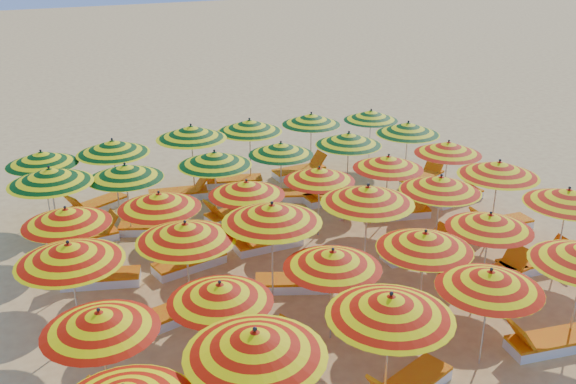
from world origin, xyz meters
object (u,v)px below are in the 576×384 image
object	(u,v)px
umbrella_25	(125,171)
umbrella_3	(490,280)
umbrella_1	(255,343)
lounger_5	(394,319)
umbrella_16	(441,184)
lounger_6	(495,276)
lounger_18	(154,227)
umbrella_17	(499,169)
umbrella_24	(50,176)
lounger_14	(266,242)
lounger_13	(191,262)
lounger_12	(99,278)
lounger_26	(300,171)
umbrella_15	(368,195)
umbrella_27	(281,149)
umbrella_2	(391,306)
umbrella_29	(408,128)
umbrella_35	(371,115)
lounger_20	(297,195)
umbrella_14	(272,213)
lounger_17	(85,238)
umbrella_10	(490,222)
lounger_23	(96,206)
lounger_9	(296,282)
umbrella_21	(319,174)
umbrella_19	(159,201)
umbrella_28	(349,139)
umbrella_20	(247,188)
lounger_2	(549,342)
umbrella_6	(100,321)
umbrella_11	(568,197)
umbrella_18	(66,216)
umbrella_12	(69,253)
umbrella_13	(185,232)
beachgoer_a	(343,198)
umbrella_22	(388,162)
lounger_25	(233,181)
umbrella_7	(220,292)
lounger_8	(164,317)
lounger_24	(180,193)
lounger_11	(499,225)
umbrella_32	(191,132)
umbrella_9	(425,241)
umbrella_30	(42,158)
lounger_15	(400,211)
umbrella_8	(333,259)
lounger_10	(418,251)

from	to	relation	value
umbrella_25	umbrella_3	bearing A→B (deg)	-61.37
umbrella_1	lounger_5	xyz separation A→B (m)	(3.78, 1.83, -1.79)
umbrella_16	lounger_5	size ratio (longest dim) A/B	1.43
lounger_6	lounger_18	size ratio (longest dim) A/B	0.98
lounger_18	umbrella_1	bearing A→B (deg)	-71.95
umbrella_17	umbrella_24	world-z (taller)	umbrella_24
lounger_14	lounger_18	bearing A→B (deg)	-42.73
lounger_5	lounger_13	size ratio (longest dim) A/B	0.97
lounger_6	lounger_12	bearing A→B (deg)	148.29
lounger_5	lounger_26	bearing A→B (deg)	-101.95
umbrella_15	umbrella_27	size ratio (longest dim) A/B	1.24
umbrella_3	umbrella_2	bearing A→B (deg)	-176.18
lounger_6	umbrella_29	bearing A→B (deg)	67.41
umbrella_35	lounger_20	distance (m)	4.35
umbrella_14	umbrella_35	xyz separation A→B (m)	(6.56, 6.34, -0.28)
umbrella_27	lounger_17	world-z (taller)	umbrella_27
umbrella_10	lounger_23	distance (m)	10.73
umbrella_14	lounger_23	distance (m)	7.07
lounger_9	lounger_13	bearing A→B (deg)	156.50
umbrella_21	lounger_12	xyz separation A→B (m)	(-5.60, -0.02, -1.53)
umbrella_19	umbrella_24	xyz separation A→B (m)	(-2.02, 2.33, 0.14)
umbrella_28	umbrella_24	bearing A→B (deg)	177.31
umbrella_20	lounger_2	distance (m)	7.27
lounger_6	umbrella_2	bearing A→B (deg)	-159.44
umbrella_16	umbrella_6	bearing A→B (deg)	-165.50
umbrella_11	umbrella_18	xyz separation A→B (m)	(-10.27, 4.00, -0.06)
umbrella_6	umbrella_12	bearing A→B (deg)	92.36
umbrella_13	umbrella_16	bearing A→B (deg)	-0.50
lounger_12	beachgoer_a	size ratio (longest dim) A/B	1.44
umbrella_22	lounger_25	size ratio (longest dim) A/B	1.28
umbrella_24	lounger_2	world-z (taller)	umbrella_24
umbrella_10	lounger_26	distance (m)	8.35
umbrella_7	lounger_12	world-z (taller)	umbrella_7
lounger_8	lounger_24	size ratio (longest dim) A/B	1.00
umbrella_16	lounger_11	world-z (taller)	umbrella_16
umbrella_32	lounger_12	xyz separation A→B (m)	(-3.63, -4.17, -1.77)
umbrella_32	umbrella_35	distance (m)	6.22
umbrella_9	umbrella_35	xyz separation A→B (m)	(4.27, 8.47, -0.09)
umbrella_30	lounger_5	distance (m)	10.24
umbrella_15	lounger_20	bearing A→B (deg)	82.68
lounger_2	lounger_18	xyz separation A→B (m)	(-5.32, 8.30, 0.00)
umbrella_24	umbrella_28	xyz separation A→B (m)	(8.14, -0.38, -0.09)
umbrella_21	lounger_8	size ratio (longest dim) A/B	1.06
umbrella_25	lounger_5	distance (m)	7.61
umbrella_13	umbrella_14	world-z (taller)	umbrella_14
umbrella_3	umbrella_19	distance (m)	7.28
umbrella_3	umbrella_14	xyz separation A→B (m)	(-2.39, 3.81, 0.21)
lounger_6	lounger_15	xyz separation A→B (m)	(0.17, 3.91, 0.00)
umbrella_8	umbrella_27	xyz separation A→B (m)	(1.97, 6.32, -0.02)
lounger_10	lounger_18	xyz separation A→B (m)	(-5.37, 4.17, 0.00)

